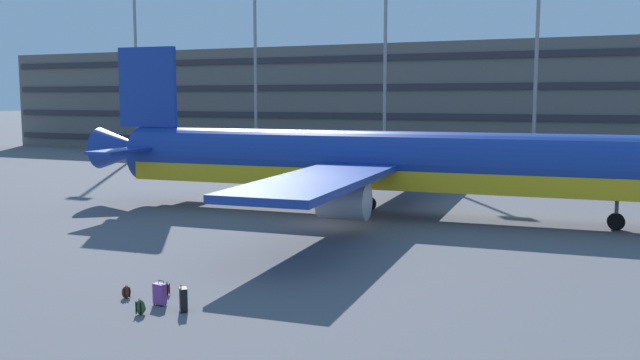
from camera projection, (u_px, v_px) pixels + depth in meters
name	position (u px, v px, depth m)	size (l,w,h in m)	color
ground_plane	(330.00, 225.00, 38.11)	(600.00, 600.00, 0.00)	#5B5B60
terminal_structure	(490.00, 101.00, 81.90)	(133.68, 16.91, 13.23)	#605B56
airliner	(377.00, 163.00, 40.62)	(39.35, 31.91, 10.33)	navy
light_mast_far_left	(135.00, 32.00, 83.16)	(1.80, 0.50, 26.50)	gray
light_mast_left	(255.00, 54.00, 76.89)	(1.80, 0.50, 20.62)	gray
light_mast_center_left	(385.00, 37.00, 70.62)	(1.80, 0.50, 23.16)	gray
light_mast_center_right	(537.00, 36.00, 64.65)	(1.80, 0.50, 22.30)	gray
suitcase_red	(183.00, 299.00, 22.55)	(0.44, 0.46, 0.93)	black
suitcase_small	(160.00, 294.00, 23.24)	(0.48, 0.32, 0.86)	#72388C
backpack_purple	(141.00, 307.00, 22.25)	(0.35, 0.29, 0.55)	#264C26
backpack_orange	(126.00, 292.00, 24.09)	(0.35, 0.39, 0.48)	#592619
backpack_silver	(166.00, 289.00, 24.42)	(0.30, 0.35, 0.51)	maroon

